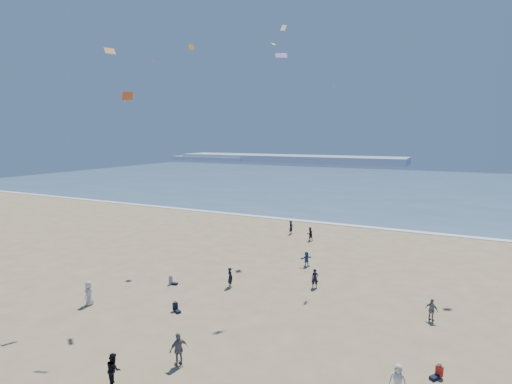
% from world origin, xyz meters
% --- Properties ---
extents(ocean, '(220.00, 100.00, 0.06)m').
position_xyz_m(ocean, '(0.00, 95.00, 0.03)').
color(ocean, '#476B84').
rests_on(ocean, ground).
extents(surf_line, '(220.00, 1.20, 0.08)m').
position_xyz_m(surf_line, '(0.00, 45.00, 0.04)').
color(surf_line, white).
rests_on(surf_line, ground).
extents(headland_far, '(110.00, 20.00, 3.20)m').
position_xyz_m(headland_far, '(-60.00, 170.00, 1.60)').
color(headland_far, '#7A8EA8').
rests_on(headland_far, ground).
extents(headland_near, '(40.00, 14.00, 2.00)m').
position_xyz_m(headland_near, '(-100.00, 165.00, 1.00)').
color(headland_near, '#7A8EA8').
rests_on(headland_near, ground).
extents(standing_flyers, '(32.28, 47.15, 1.86)m').
position_xyz_m(standing_flyers, '(1.31, 13.48, 0.83)').
color(standing_flyers, black).
rests_on(standing_flyers, ground).
extents(seated_group, '(22.07, 19.06, 0.84)m').
position_xyz_m(seated_group, '(1.46, 7.35, 0.42)').
color(seated_group, white).
rests_on(seated_group, ground).
extents(kites_aloft, '(34.43, 41.31, 29.47)m').
position_xyz_m(kites_aloft, '(10.50, 11.92, 15.31)').
color(kites_aloft, pink).
rests_on(kites_aloft, ground).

